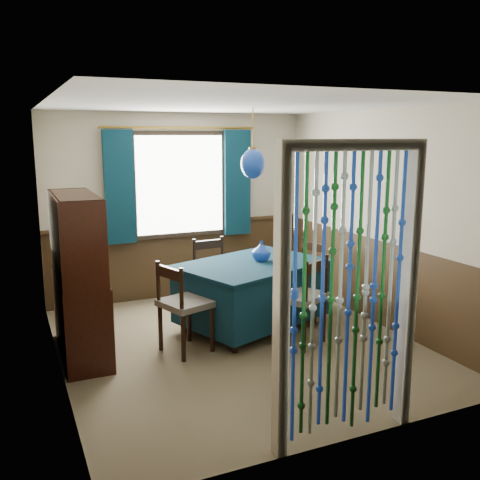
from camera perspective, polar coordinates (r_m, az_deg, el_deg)
name	(u,v)px	position (r m, az deg, el deg)	size (l,w,h in m)	color
floor	(238,344)	(5.83, -0.18, -11.06)	(4.00, 4.00, 0.00)	brown
ceiling	(238,104)	(5.41, -0.20, 14.26)	(4.00, 4.00, 0.00)	silver
wall_back	(179,206)	(7.34, -6.50, 3.59)	(3.60, 3.60, 0.00)	#BBB199
wall_front	(355,275)	(3.78, 12.13, -3.72)	(3.60, 3.60, 0.00)	#BBB199
wall_left	(54,244)	(5.05, -19.23, -0.39)	(4.00, 4.00, 0.00)	#BBB199
wall_right	(380,219)	(6.42, 14.70, 2.21)	(4.00, 4.00, 0.00)	#BBB199
wainscot_back	(181,260)	(7.46, -6.34, -2.15)	(3.60, 3.60, 0.00)	#3A2816
wainscot_front	(349,376)	(4.05, 11.56, -13.99)	(3.60, 3.60, 0.00)	#3A2816
wainscot_left	(61,323)	(5.25, -18.54, -8.43)	(4.00, 4.00, 0.00)	#3A2816
wainscot_right	(376,281)	(6.56, 14.28, -4.28)	(4.00, 4.00, 0.00)	#3A2816
window	(180,185)	(7.26, -6.44, 5.89)	(1.32, 0.12, 1.42)	black
doorway	(348,301)	(3.89, 11.49, -6.37)	(1.16, 0.12, 2.18)	silver
dining_table	(252,290)	(6.18, 1.30, -5.38)	(1.89, 1.59, 0.78)	#0A2736
chair_near	(302,298)	(5.73, 6.64, -6.12)	(0.64, 0.63, 0.97)	black
chair_far	(214,275)	(6.67, -2.79, -3.71)	(0.50, 0.48, 0.94)	black
chair_left	(183,305)	(5.51, -6.07, -6.87)	(0.58, 0.59, 0.96)	black
chair_right	(304,274)	(6.84, 6.86, -3.62)	(0.52, 0.54, 0.89)	black
sideboard	(79,300)	(5.64, -16.75, -6.14)	(0.45, 1.26, 1.64)	black
pendant_lamp	(253,163)	(5.93, 1.36, 8.17)	(0.27, 0.27, 0.77)	olive
vase_table	(261,252)	(6.16, 2.29, -1.28)	(0.20, 0.20, 0.21)	navy
bowl_shelf	(87,249)	(5.23, -16.04, -0.96)	(0.20, 0.20, 0.05)	beige
vase_sideboard	(81,261)	(5.77, -16.64, -2.17)	(0.19, 0.19, 0.20)	beige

